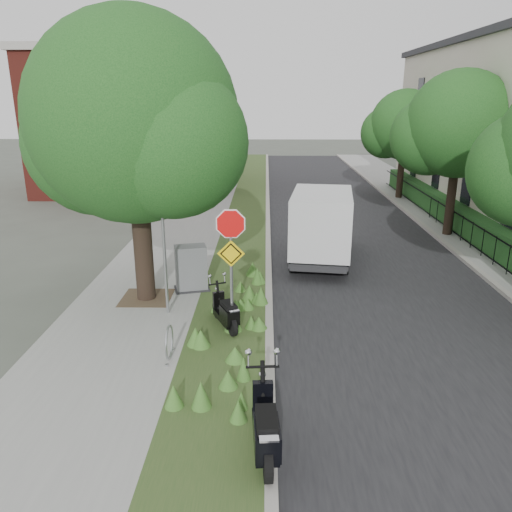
{
  "coord_description": "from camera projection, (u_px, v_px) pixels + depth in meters",
  "views": [
    {
      "loc": [
        -0.61,
        -10.36,
        5.61
      ],
      "look_at": [
        -0.87,
        3.11,
        1.3
      ],
      "focal_mm": 35.0,
      "sensor_mm": 36.0,
      "label": 1
    }
  ],
  "objects": [
    {
      "name": "scooter_far",
      "position": [
        266.0,
        435.0,
        7.81
      ],
      "size": [
        0.48,
        1.91,
        0.91
      ],
      "color": "black",
      "rests_on": "ground"
    },
    {
      "name": "box_truck",
      "position": [
        322.0,
        222.0,
        17.44
      ],
      "size": [
        2.51,
        5.02,
        2.18
      ],
      "color": "#262628",
      "rests_on": "ground"
    },
    {
      "name": "kerb_far",
      "position": [
        435.0,
        235.0,
        20.94
      ],
      "size": [
        0.2,
        60.0,
        0.13
      ],
      "primitive_type": "cube",
      "color": "#9E9991",
      "rests_on": "ground"
    },
    {
      "name": "street_tree_main",
      "position": [
        132.0,
        129.0,
        12.9
      ],
      "size": [
        6.21,
        5.54,
        7.66
      ],
      "color": "black",
      "rests_on": "ground"
    },
    {
      "name": "far_tree_c",
      "position": [
        403.0,
        128.0,
        27.4
      ],
      "size": [
        4.37,
        3.89,
        5.93
      ],
      "color": "black",
      "rests_on": "ground"
    },
    {
      "name": "ground",
      "position": [
        291.0,
        350.0,
        11.56
      ],
      "size": [
        120.0,
        120.0,
        0.0
      ],
      "primitive_type": "plane",
      "color": "#4C5147",
      "rests_on": "ground"
    },
    {
      "name": "brick_building",
      "position": [
        125.0,
        120.0,
        31.4
      ],
      "size": [
        9.4,
        10.4,
        8.3
      ],
      "color": "maroon",
      "rests_on": "ground"
    },
    {
      "name": "road",
      "position": [
        351.0,
        236.0,
        21.02
      ],
      "size": [
        7.0,
        60.0,
        0.01
      ],
      "primitive_type": "cube",
      "color": "black",
      "rests_on": "ground"
    },
    {
      "name": "bare_post",
      "position": [
        164.0,
        240.0,
        12.69
      ],
      "size": [
        0.08,
        0.08,
        4.0
      ],
      "color": "#A5A8AD",
      "rests_on": "ground"
    },
    {
      "name": "utility_cabinet",
      "position": [
        191.0,
        269.0,
        14.71
      ],
      "size": [
        1.15,
        0.91,
        1.35
      ],
      "color": "#262628",
      "rests_on": "ground"
    },
    {
      "name": "sidewalk_near",
      "position": [
        180.0,
        234.0,
        21.14
      ],
      "size": [
        3.5,
        60.0,
        0.12
      ],
      "primitive_type": "cube",
      "color": "gray",
      "rests_on": "ground"
    },
    {
      "name": "hedge_far",
      "position": [
        470.0,
        221.0,
        20.73
      ],
      "size": [
        1.0,
        24.0,
        1.1
      ],
      "primitive_type": "cube",
      "color": "#1D3F16",
      "rests_on": "footpath_far"
    },
    {
      "name": "sign_assembly",
      "position": [
        231.0,
        247.0,
        11.43
      ],
      "size": [
        0.94,
        0.08,
        3.22
      ],
      "color": "#A5A8AD",
      "rests_on": "ground"
    },
    {
      "name": "far_tree_b",
      "position": [
        457.0,
        130.0,
        19.67
      ],
      "size": [
        4.83,
        4.31,
        6.56
      ],
      "color": "black",
      "rests_on": "ground"
    },
    {
      "name": "fence_far",
      "position": [
        453.0,
        221.0,
        20.74
      ],
      "size": [
        0.04,
        24.0,
        1.0
      ],
      "color": "black",
      "rests_on": "ground"
    },
    {
      "name": "kerb_near",
      "position": [
        268.0,
        234.0,
        21.07
      ],
      "size": [
        0.2,
        60.0,
        0.13
      ],
      "primitive_type": "cube",
      "color": "#9E9991",
      "rests_on": "ground"
    },
    {
      "name": "footpath_far",
      "position": [
        475.0,
        235.0,
        20.91
      ],
      "size": [
        3.2,
        60.0,
        0.12
      ],
      "primitive_type": "cube",
      "color": "gray",
      "rests_on": "ground"
    },
    {
      "name": "bike_hoop",
      "position": [
        169.0,
        342.0,
        10.89
      ],
      "size": [
        0.06,
        0.78,
        0.77
      ],
      "color": "#A5A8AD",
      "rests_on": "ground"
    },
    {
      "name": "verge",
      "position": [
        244.0,
        234.0,
        21.09
      ],
      "size": [
        2.0,
        60.0,
        0.12
      ],
      "primitive_type": "cube",
      "color": "#304A1F",
      "rests_on": "ground"
    },
    {
      "name": "scooter_near",
      "position": [
        227.0,
        316.0,
        12.24
      ],
      "size": [
        0.79,
        1.47,
        0.75
      ],
      "color": "black",
      "rests_on": "ground"
    }
  ]
}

